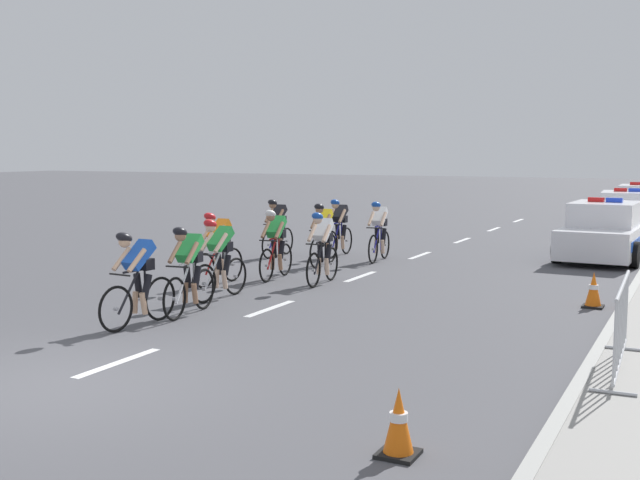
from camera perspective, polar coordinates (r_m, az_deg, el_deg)
name	(u,v)px	position (r m, az deg, el deg)	size (l,w,h in m)	color
ground_plane	(55,385)	(9.99, -18.69, -9.95)	(160.00, 160.00, 0.00)	#4C4C51
lane_markings_centre	(393,265)	(19.31, 5.31, -1.81)	(0.14, 29.60, 0.01)	white
cyclist_lead	(137,277)	(12.73, -13.12, -2.66)	(0.44, 1.72, 1.56)	black
cyclist_second	(189,269)	(13.45, -9.50, -2.10)	(0.45, 1.72, 1.56)	black
cyclist_third	(219,258)	(14.83, -7.32, -1.28)	(0.43, 1.72, 1.56)	black
cyclist_fourth	(218,247)	(16.41, -7.41, -0.54)	(0.42, 1.72, 1.56)	black
cyclist_fifth	(322,247)	(16.37, 0.17, -0.50)	(0.44, 1.72, 1.56)	black
cyclist_sixth	(276,243)	(17.07, -3.24, -0.23)	(0.45, 1.72, 1.56)	black
cyclist_seventh	(323,233)	(19.09, 0.24, 0.49)	(0.44, 1.72, 1.56)	black
cyclist_eighth	(379,230)	(19.88, 4.30, 0.70)	(0.44, 1.72, 1.56)	black
cyclist_ninth	(339,227)	(20.77, 1.39, 0.97)	(0.42, 1.72, 1.56)	black
cyclist_tenth	(277,227)	(20.74, -3.11, 0.95)	(0.42, 1.72, 1.56)	black
police_car_nearest	(605,233)	(21.53, 19.93, 0.49)	(2.13, 4.47, 1.59)	white
police_car_second	(627,216)	(27.42, 21.35, 1.62)	(2.22, 4.51, 1.59)	white
crowd_barrier_front	(621,327)	(10.22, 21.00, -5.94)	(0.58, 2.32, 1.07)	#B7BABF
traffic_cone_near	(399,423)	(7.35, 5.72, -13.06)	(0.36, 0.36, 0.64)	black
traffic_cone_mid	(593,290)	(14.80, 19.22, -3.46)	(0.36, 0.36, 0.64)	black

